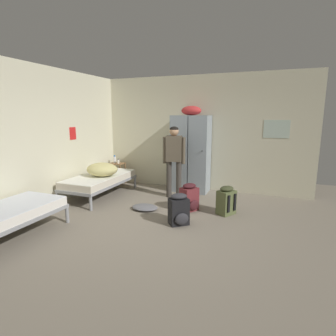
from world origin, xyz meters
The scene contains 14 objects.
ground_plane centered at (0.00, 0.00, 0.00)m, with size 8.19×8.19×0.00m, color gray.
room_backdrop centered at (-1.26, 1.30, 1.41)m, with size 5.24×5.06×2.81m.
locker_bank centered at (-0.18, 2.22, 0.97)m, with size 0.90×0.55×2.07m.
shelf_unit centered at (-2.26, 2.20, 0.35)m, with size 0.38×0.30×0.57m.
bed_left_rear centered at (-2.01, 1.05, 0.38)m, with size 0.90×1.90×0.49m.
bed_left_front centered at (-2.01, -1.45, 0.38)m, with size 0.90×1.90×0.49m.
bedding_heap centered at (-1.91, 1.01, 0.64)m, with size 0.72×0.61×0.30m.
person_traveler centered at (-0.37, 1.57, 0.97)m, with size 0.50×0.27×1.61m.
water_bottle centered at (-2.34, 2.22, 0.66)m, with size 0.07×0.07×0.21m.
lotion_bottle centered at (-2.19, 2.16, 0.63)m, with size 0.06×0.06×0.13m.
backpack_black centered at (0.25, 0.11, 0.26)m, with size 0.41×0.42×0.55m.
backpack_maroon centered at (0.22, 0.84, 0.26)m, with size 0.41×0.40×0.55m.
backpack_olive centered at (0.92, 0.92, 0.26)m, with size 0.41×0.40×0.55m.
clothes_pile_grey centered at (-0.62, 0.57, 0.05)m, with size 0.53×0.40×0.09m.
Camera 1 is at (1.70, -4.09, 1.86)m, focal length 29.10 mm.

